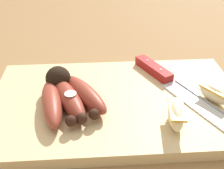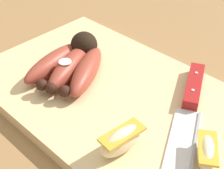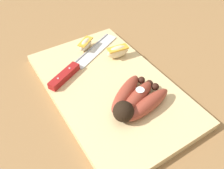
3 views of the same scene
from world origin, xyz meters
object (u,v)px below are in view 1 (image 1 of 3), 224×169
banana_bunch (67,95)px  apple_wedge_near (176,115)px  chefs_knife (169,81)px  apple_wedge_middle (214,94)px

banana_bunch → apple_wedge_near: banana_bunch is taller
chefs_knife → apple_wedge_middle: apple_wedge_middle is taller
chefs_knife → apple_wedge_near: size_ratio=4.00×
apple_wedge_middle → chefs_knife: bearing=-44.7°
apple_wedge_near → apple_wedge_middle: apple_wedge_near is taller
banana_bunch → chefs_knife: bearing=-164.2°
banana_bunch → apple_wedge_near: bearing=158.7°
banana_bunch → apple_wedge_near: size_ratio=2.32×
banana_bunch → chefs_knife: banana_bunch is taller
apple_wedge_middle → banana_bunch: bearing=-2.2°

